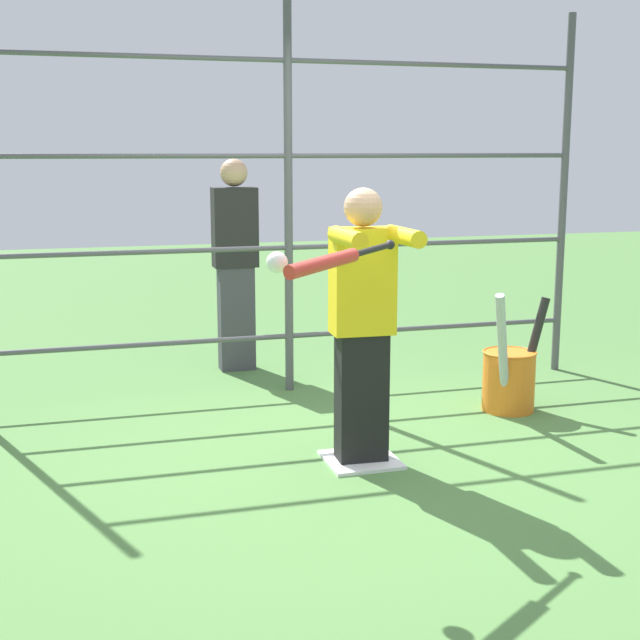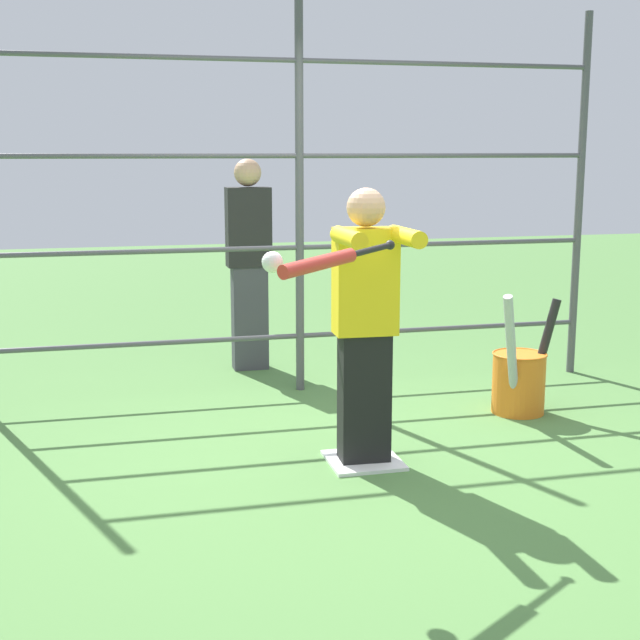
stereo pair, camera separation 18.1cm
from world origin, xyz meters
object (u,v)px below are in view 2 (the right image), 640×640
at_px(baseball_bat_swinging, 328,261).
at_px(bat_bucket, 519,380).
at_px(batter, 366,318).
at_px(softball_in_flight, 272,262).
at_px(bystander_behind_fence, 249,261).

height_order(baseball_bat_swinging, bat_bucket, baseball_bat_swinging).
distance_m(batter, bat_bucket, 1.57).
bearing_deg(softball_in_flight, baseball_bat_swinging, -176.80).
bearing_deg(bat_bucket, batter, 28.06).
bearing_deg(bystander_behind_fence, batter, 95.95).
height_order(baseball_bat_swinging, softball_in_flight, baseball_bat_swinging).
distance_m(bat_bucket, bystander_behind_fence, 2.35).
distance_m(softball_in_flight, bystander_behind_fence, 3.10).
bearing_deg(baseball_bat_swinging, batter, -119.62).
height_order(batter, baseball_bat_swinging, batter).
xyz_separation_m(batter, bystander_behind_fence, (0.24, -2.35, 0.04)).
height_order(batter, bat_bucket, batter).
xyz_separation_m(batter, bat_bucket, (-1.28, -0.68, -0.60)).
distance_m(baseball_bat_swinging, softball_in_flight, 0.26).
relative_size(softball_in_flight, bat_bucket, 0.11).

